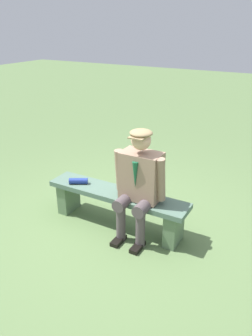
% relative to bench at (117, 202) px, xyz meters
% --- Properties ---
extents(ground_plane, '(30.00, 30.00, 0.00)m').
position_rel_bench_xyz_m(ground_plane, '(0.00, 0.00, -0.34)').
color(ground_plane, '#587344').
extents(bench, '(1.84, 0.37, 0.48)m').
position_rel_bench_xyz_m(bench, '(0.00, 0.00, 0.00)').
color(bench, '#4F6B5B').
rests_on(bench, ground).
extents(seated_man, '(0.64, 0.57, 1.33)m').
position_rel_bench_xyz_m(seated_man, '(-0.33, 0.05, 0.41)').
color(seated_man, '#937560').
rests_on(seated_man, ground).
extents(rolled_magazine, '(0.25, 0.18, 0.08)m').
position_rel_bench_xyz_m(rolled_magazine, '(0.54, 0.05, 0.18)').
color(rolled_magazine, navy).
rests_on(rolled_magazine, bench).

